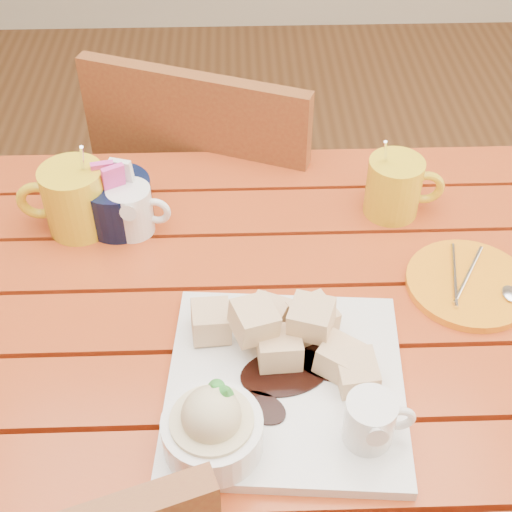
{
  "coord_description": "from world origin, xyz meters",
  "views": [
    {
      "loc": [
        -0.02,
        -0.65,
        1.47
      ],
      "look_at": [
        0.01,
        0.05,
        0.82
      ],
      "focal_mm": 50.0,
      "sensor_mm": 36.0,
      "label": 1
    }
  ],
  "objects_px": {
    "coffee_mug_left": "(73,199)",
    "chair_far": "(222,216)",
    "coffee_mug_right": "(395,186)",
    "dessert_plate": "(272,386)",
    "table": "(252,367)",
    "orange_saucer": "(470,284)"
  },
  "relations": [
    {
      "from": "table",
      "to": "orange_saucer",
      "type": "distance_m",
      "value": 0.33
    },
    {
      "from": "table",
      "to": "coffee_mug_right",
      "type": "relative_size",
      "value": 8.38
    },
    {
      "from": "dessert_plate",
      "to": "orange_saucer",
      "type": "bearing_deg",
      "value": 32.81
    },
    {
      "from": "coffee_mug_right",
      "to": "chair_far",
      "type": "height_order",
      "value": "coffee_mug_right"
    },
    {
      "from": "coffee_mug_left",
      "to": "chair_far",
      "type": "xyz_separation_m",
      "value": [
        0.21,
        0.32,
        -0.31
      ]
    },
    {
      "from": "dessert_plate",
      "to": "orange_saucer",
      "type": "relative_size",
      "value": 1.76
    },
    {
      "from": "coffee_mug_left",
      "to": "chair_far",
      "type": "bearing_deg",
      "value": 55.02
    },
    {
      "from": "chair_far",
      "to": "table",
      "type": "bearing_deg",
      "value": 116.74
    },
    {
      "from": "table",
      "to": "coffee_mug_right",
      "type": "distance_m",
      "value": 0.36
    },
    {
      "from": "orange_saucer",
      "to": "chair_far",
      "type": "relative_size",
      "value": 0.2
    },
    {
      "from": "dessert_plate",
      "to": "coffee_mug_left",
      "type": "distance_m",
      "value": 0.44
    },
    {
      "from": "coffee_mug_left",
      "to": "orange_saucer",
      "type": "distance_m",
      "value": 0.6
    },
    {
      "from": "table",
      "to": "coffee_mug_left",
      "type": "relative_size",
      "value": 7.47
    },
    {
      "from": "coffee_mug_left",
      "to": "dessert_plate",
      "type": "bearing_deg",
      "value": -51.58
    },
    {
      "from": "coffee_mug_right",
      "to": "orange_saucer",
      "type": "relative_size",
      "value": 0.81
    },
    {
      "from": "coffee_mug_right",
      "to": "chair_far",
      "type": "relative_size",
      "value": 0.16
    },
    {
      "from": "chair_far",
      "to": "coffee_mug_right",
      "type": "bearing_deg",
      "value": 154.24
    },
    {
      "from": "dessert_plate",
      "to": "orange_saucer",
      "type": "height_order",
      "value": "dessert_plate"
    },
    {
      "from": "dessert_plate",
      "to": "table",
      "type": "bearing_deg",
      "value": 97.76
    },
    {
      "from": "dessert_plate",
      "to": "coffee_mug_right",
      "type": "xyz_separation_m",
      "value": [
        0.21,
        0.36,
        0.02
      ]
    },
    {
      "from": "dessert_plate",
      "to": "coffee_mug_left",
      "type": "height_order",
      "value": "coffee_mug_left"
    },
    {
      "from": "orange_saucer",
      "to": "table",
      "type": "bearing_deg",
      "value": -171.36
    }
  ]
}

